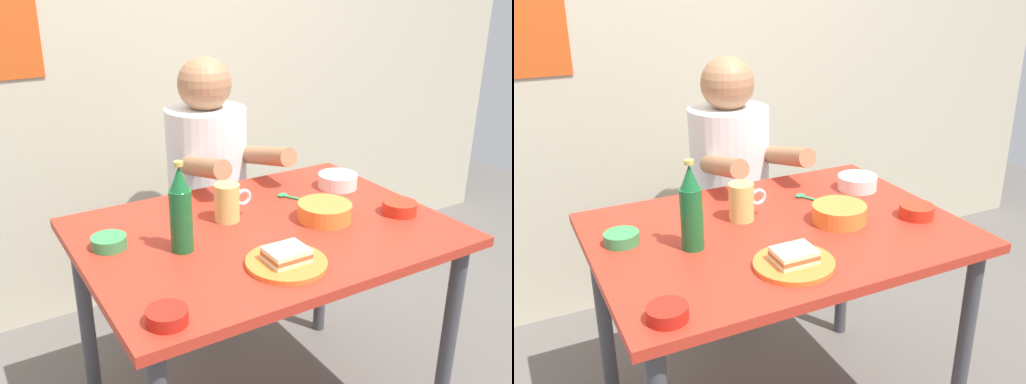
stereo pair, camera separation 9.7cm
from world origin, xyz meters
TOP-DOWN VIEW (x-y plane):
  - wall_back at (-0.00, 1.05)m, footprint 4.40×0.09m
  - dining_table at (0.00, 0.00)m, footprint 1.10×0.80m
  - stool at (0.11, 0.63)m, footprint 0.34×0.34m
  - person_seated at (0.11, 0.62)m, footprint 0.33×0.56m
  - plate_orange at (-0.07, -0.23)m, footprint 0.22×0.22m
  - sandwich at (-0.07, -0.23)m, footprint 0.11×0.09m
  - beer_mug at (-0.07, 0.11)m, footprint 0.13×0.08m
  - beer_bottle at (-0.27, -0.01)m, footprint 0.06×0.06m
  - dip_bowl_green at (-0.45, 0.11)m, footprint 0.10×0.10m
  - soup_bowl_orange at (0.19, -0.04)m, footprint 0.17×0.17m
  - rice_bowl_white at (0.41, 0.16)m, footprint 0.14×0.14m
  - sauce_bowl_chili at (0.43, -0.13)m, footprint 0.11×0.11m
  - sambal_bowl_red at (-0.45, -0.32)m, footprint 0.10×0.10m
  - spoon at (0.20, 0.17)m, footprint 0.07×0.11m

SIDE VIEW (x-z plane):
  - stool at x=0.11m, z-range 0.12..0.57m
  - dining_table at x=0.00m, z-range 0.28..1.02m
  - spoon at x=0.20m, z-range 0.74..0.75m
  - plate_orange at x=-0.07m, z-range 0.74..0.75m
  - sambal_bowl_red at x=-0.45m, z-range 0.74..0.78m
  - dip_bowl_green at x=-0.45m, z-range 0.74..0.78m
  - sauce_bowl_chili at x=0.43m, z-range 0.74..0.78m
  - person_seated at x=0.11m, z-range 0.41..1.13m
  - rice_bowl_white at x=0.41m, z-range 0.74..0.79m
  - soup_bowl_orange at x=0.19m, z-range 0.74..0.80m
  - sandwich at x=-0.07m, z-range 0.75..0.79m
  - beer_mug at x=-0.07m, z-range 0.74..0.86m
  - beer_bottle at x=-0.27m, z-range 0.73..0.99m
  - wall_back at x=0.00m, z-range 0.00..2.60m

